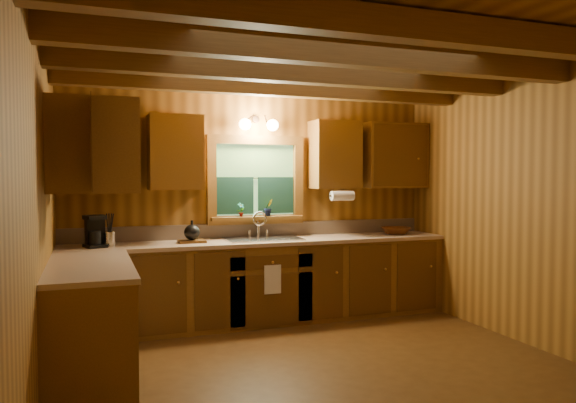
# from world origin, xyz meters

# --- Properties ---
(room) EXTENTS (4.20, 4.20, 4.20)m
(room) POSITION_xyz_m (0.00, 0.00, 1.30)
(room) COLOR #4B2F12
(room) RESTS_ON ground
(ceiling_beams) EXTENTS (4.20, 2.54, 0.18)m
(ceiling_beams) POSITION_xyz_m (0.00, 0.00, 2.49)
(ceiling_beams) COLOR brown
(ceiling_beams) RESTS_ON room
(base_cabinets) EXTENTS (4.20, 2.22, 0.86)m
(base_cabinets) POSITION_xyz_m (-0.49, 1.28, 0.43)
(base_cabinets) COLOR brown
(base_cabinets) RESTS_ON ground
(countertop) EXTENTS (4.20, 2.24, 0.04)m
(countertop) POSITION_xyz_m (-0.48, 1.29, 0.88)
(countertop) COLOR tan
(countertop) RESTS_ON base_cabinets
(backsplash) EXTENTS (4.20, 0.02, 0.16)m
(backsplash) POSITION_xyz_m (0.00, 1.89, 0.98)
(backsplash) COLOR tan
(backsplash) RESTS_ON room
(dishwasher_panel) EXTENTS (0.02, 0.60, 0.80)m
(dishwasher_panel) POSITION_xyz_m (-1.47, 0.68, 0.43)
(dishwasher_panel) COLOR white
(dishwasher_panel) RESTS_ON base_cabinets
(upper_cabinets) EXTENTS (4.19, 1.77, 0.78)m
(upper_cabinets) POSITION_xyz_m (-0.56, 1.42, 1.84)
(upper_cabinets) COLOR brown
(upper_cabinets) RESTS_ON room
(window) EXTENTS (1.12, 0.08, 1.00)m
(window) POSITION_xyz_m (0.00, 1.87, 1.53)
(window) COLOR brown
(window) RESTS_ON room
(window_sill) EXTENTS (1.06, 0.14, 0.04)m
(window_sill) POSITION_xyz_m (0.00, 1.82, 1.12)
(window_sill) COLOR brown
(window_sill) RESTS_ON room
(wall_sconce) EXTENTS (0.45, 0.21, 0.17)m
(wall_sconce) POSITION_xyz_m (0.00, 1.75, 2.16)
(wall_sconce) COLOR black
(wall_sconce) RESTS_ON room
(paper_towel_roll) EXTENTS (0.27, 0.11, 0.11)m
(paper_towel_roll) POSITION_xyz_m (0.92, 1.53, 1.37)
(paper_towel_roll) COLOR white
(paper_towel_roll) RESTS_ON upper_cabinets
(dish_towel) EXTENTS (0.18, 0.01, 0.30)m
(dish_towel) POSITION_xyz_m (0.00, 1.26, 0.52)
(dish_towel) COLOR white
(dish_towel) RESTS_ON base_cabinets
(sink) EXTENTS (0.82, 0.48, 0.43)m
(sink) POSITION_xyz_m (0.00, 1.60, 0.86)
(sink) COLOR silver
(sink) RESTS_ON countertop
(coffee_maker) EXTENTS (0.18, 0.22, 0.31)m
(coffee_maker) POSITION_xyz_m (-1.73, 1.55, 1.05)
(coffee_maker) COLOR black
(coffee_maker) RESTS_ON countertop
(utensil_crock) EXTENTS (0.11, 0.11, 0.32)m
(utensil_crock) POSITION_xyz_m (-1.60, 1.57, 0.98)
(utensil_crock) COLOR silver
(utensil_crock) RESTS_ON countertop
(cutting_board) EXTENTS (0.28, 0.20, 0.02)m
(cutting_board) POSITION_xyz_m (-0.78, 1.59, 0.91)
(cutting_board) COLOR #4F3011
(cutting_board) RESTS_ON countertop
(teakettle) EXTENTS (0.16, 0.16, 0.21)m
(teakettle) POSITION_xyz_m (-0.78, 1.59, 1.01)
(teakettle) COLOR black
(teakettle) RESTS_ON cutting_board
(wicker_basket) EXTENTS (0.45, 0.45, 0.08)m
(wicker_basket) POSITION_xyz_m (1.66, 1.59, 0.94)
(wicker_basket) COLOR #48230C
(wicker_basket) RESTS_ON countertop
(potted_plant_left) EXTENTS (0.10, 0.08, 0.16)m
(potted_plant_left) POSITION_xyz_m (-0.19, 1.81, 1.22)
(potted_plant_left) COLOR #4F3011
(potted_plant_left) RESTS_ON window_sill
(potted_plant_right) EXTENTS (0.13, 0.12, 0.19)m
(potted_plant_right) POSITION_xyz_m (0.13, 1.81, 1.24)
(potted_plant_right) COLOR #4F3011
(potted_plant_right) RESTS_ON window_sill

